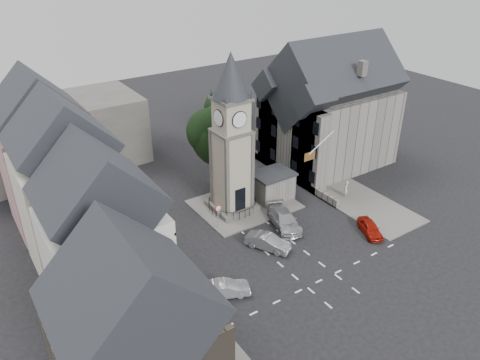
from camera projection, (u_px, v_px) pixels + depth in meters
ground at (280, 247)px, 42.68m from camera, size 120.00×120.00×0.00m
pavement_west at (125, 260)px, 40.92m from camera, size 6.00×30.00×0.14m
pavement_east at (319, 178)px, 54.39m from camera, size 6.00×26.00×0.14m
central_island at (244, 204)px, 49.24m from camera, size 10.00×8.00×0.16m
road_markings at (321, 280)px, 38.64m from camera, size 20.00×8.00×0.01m
clock_tower at (231, 137)px, 44.71m from camera, size 4.86×4.86×16.25m
stone_shelter at (272, 185)px, 49.80m from camera, size 4.30×3.30×3.08m
town_tree at (222, 127)px, 49.90m from camera, size 7.20×7.20×10.80m
warning_sign_post at (218, 212)px, 44.14m from camera, size 0.70×0.19×2.85m
terrace_pink at (46, 160)px, 43.71m from camera, size 8.10×7.60×12.80m
terrace_cream at (71, 196)px, 37.85m from camera, size 8.10×7.60×12.80m
terrace_tudor at (106, 249)px, 32.17m from camera, size 8.10×7.60×12.00m
building_sw_stone at (138, 354)px, 25.23m from camera, size 8.60×7.60×10.40m
backdrop_west at (56, 136)px, 55.44m from camera, size 20.00×10.00×8.00m
east_building at (328, 115)px, 55.42m from camera, size 14.40×11.40×12.60m
east_boundary_wall at (289, 175)px, 54.30m from camera, size 0.40×16.00×0.90m
flagpole at (321, 143)px, 46.22m from camera, size 3.68×0.10×2.74m
car_west_blue at (182, 312)px, 34.50m from camera, size 4.05×3.85×1.36m
car_west_silver at (225, 289)px, 36.78m from camera, size 4.16×2.81×1.30m
car_west_grey at (166, 273)px, 38.49m from camera, size 5.10×4.57×1.31m
car_island_silver at (268, 242)px, 42.23m from camera, size 3.29×4.36×1.37m
car_island_east at (284, 219)px, 45.39m from camera, size 3.55×5.65×1.53m
car_east_red at (370, 228)px, 44.35m from camera, size 2.78×3.87×1.22m
pedestrian at (346, 189)px, 50.24m from camera, size 0.84×0.76×1.92m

